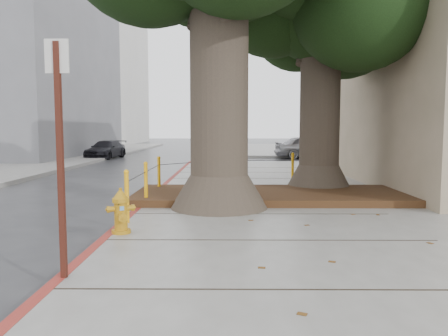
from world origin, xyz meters
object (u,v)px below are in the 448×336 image
object	(u,v)px
fire_hydrant	(121,211)
signpost	(60,145)
car_red	(428,148)
car_dark	(106,150)
car_silver	(309,147)

from	to	relation	value
fire_hydrant	signpost	distance (m)	2.36
car_red	signpost	bearing A→B (deg)	143.50
car_red	car_dark	size ratio (longest dim) A/B	1.14
fire_hydrant	signpost	world-z (taller)	signpost
fire_hydrant	car_red	world-z (taller)	car_red
fire_hydrant	car_dark	distance (m)	20.00
car_silver	signpost	bearing A→B (deg)	158.20
car_silver	car_dark	distance (m)	12.17
signpost	car_red	bearing A→B (deg)	57.72
car_dark	car_red	bearing A→B (deg)	4.62
fire_hydrant	car_red	bearing A→B (deg)	30.91
car_red	car_dark	distance (m)	18.81
signpost	car_silver	bearing A→B (deg)	73.51
car_silver	fire_hydrant	bearing A→B (deg)	156.83
car_silver	car_dark	bearing A→B (deg)	86.25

